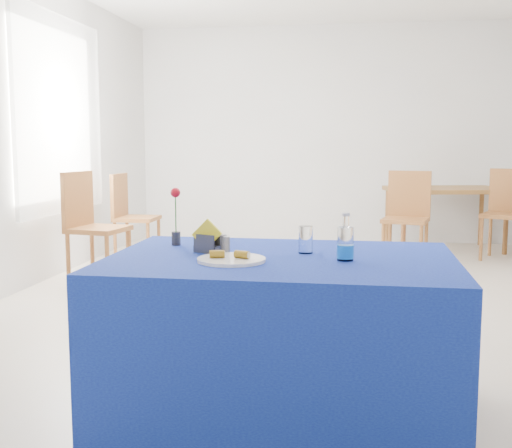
{
  "coord_description": "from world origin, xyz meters",
  "views": [
    {
      "loc": [
        0.4,
        -5.0,
        1.28
      ],
      "look_at": [
        -0.05,
        -2.16,
        0.92
      ],
      "focal_mm": 45.0,
      "sensor_mm": 36.0,
      "label": 1
    }
  ],
  "objects_px": {
    "blue_table": "(281,336)",
    "chair_bg_right": "(507,207)",
    "water_bottle": "(345,245)",
    "plate": "(231,260)",
    "chair_win_a": "(89,220)",
    "chair_win_b": "(129,211)",
    "oak_table": "(445,194)",
    "chair_bg_left": "(407,211)"
  },
  "relations": [
    {
      "from": "blue_table",
      "to": "chair_bg_right",
      "type": "distance_m",
      "value": 4.91
    },
    {
      "from": "water_bottle",
      "to": "chair_bg_right",
      "type": "xyz_separation_m",
      "value": [
        1.69,
        4.54,
        -0.25
      ]
    },
    {
      "from": "chair_bg_right",
      "to": "plate",
      "type": "bearing_deg",
      "value": -90.41
    },
    {
      "from": "plate",
      "to": "chair_win_a",
      "type": "distance_m",
      "value": 3.28
    },
    {
      "from": "blue_table",
      "to": "chair_win_b",
      "type": "relative_size",
      "value": 1.67
    },
    {
      "from": "oak_table",
      "to": "water_bottle",
      "type": "bearing_deg",
      "value": -102.14
    },
    {
      "from": "blue_table",
      "to": "chair_bg_right",
      "type": "relative_size",
      "value": 1.6
    },
    {
      "from": "blue_table",
      "to": "oak_table",
      "type": "xyz_separation_m",
      "value": [
        1.38,
        4.99,
        0.3
      ]
    },
    {
      "from": "plate",
      "to": "chair_bg_left",
      "type": "bearing_deg",
      "value": 75.34
    },
    {
      "from": "chair_win_a",
      "to": "chair_win_b",
      "type": "height_order",
      "value": "chair_win_a"
    },
    {
      "from": "blue_table",
      "to": "plate",
      "type": "bearing_deg",
      "value": -143.26
    },
    {
      "from": "water_bottle",
      "to": "chair_bg_left",
      "type": "xyz_separation_m",
      "value": [
        0.56,
        3.96,
        -0.26
      ]
    },
    {
      "from": "chair_bg_right",
      "to": "chair_win_b",
      "type": "distance_m",
      "value": 4.16
    },
    {
      "from": "plate",
      "to": "oak_table",
      "type": "xyz_separation_m",
      "value": [
        1.58,
        5.15,
        -0.09
      ]
    },
    {
      "from": "chair_win_a",
      "to": "chair_win_b",
      "type": "distance_m",
      "value": 1.13
    },
    {
      "from": "chair_bg_left",
      "to": "blue_table",
      "type": "bearing_deg",
      "value": -89.22
    },
    {
      "from": "plate",
      "to": "chair_win_a",
      "type": "height_order",
      "value": "chair_win_a"
    },
    {
      "from": "chair_bg_left",
      "to": "chair_bg_right",
      "type": "xyz_separation_m",
      "value": [
        1.12,
        0.57,
        0.0
      ]
    },
    {
      "from": "oak_table",
      "to": "chair_win_a",
      "type": "height_order",
      "value": "chair_win_a"
    },
    {
      "from": "plate",
      "to": "chair_bg_right",
      "type": "xyz_separation_m",
      "value": [
        2.19,
        4.64,
        -0.19
      ]
    },
    {
      "from": "water_bottle",
      "to": "chair_win_a",
      "type": "height_order",
      "value": "chair_win_a"
    },
    {
      "from": "chair_bg_right",
      "to": "chair_win_b",
      "type": "bearing_deg",
      "value": -143.89
    },
    {
      "from": "chair_bg_left",
      "to": "chair_win_a",
      "type": "relative_size",
      "value": 0.97
    },
    {
      "from": "blue_table",
      "to": "chair_win_b",
      "type": "height_order",
      "value": "chair_win_b"
    },
    {
      "from": "chair_win_b",
      "to": "chair_win_a",
      "type": "bearing_deg",
      "value": -178.04
    },
    {
      "from": "water_bottle",
      "to": "chair_win_a",
      "type": "relative_size",
      "value": 0.21
    },
    {
      "from": "blue_table",
      "to": "oak_table",
      "type": "bearing_deg",
      "value": 74.56
    },
    {
      "from": "chair_win_a",
      "to": "oak_table",
      "type": "bearing_deg",
      "value": -46.03
    },
    {
      "from": "chair_win_a",
      "to": "chair_win_b",
      "type": "bearing_deg",
      "value": 10.49
    },
    {
      "from": "chair_win_b",
      "to": "chair_bg_left",
      "type": "bearing_deg",
      "value": -85.33
    },
    {
      "from": "blue_table",
      "to": "chair_win_b",
      "type": "bearing_deg",
      "value": 119.7
    },
    {
      "from": "chair_bg_left",
      "to": "chair_win_b",
      "type": "bearing_deg",
      "value": -162.13
    },
    {
      "from": "oak_table",
      "to": "chair_bg_right",
      "type": "relative_size",
      "value": 1.47
    },
    {
      "from": "oak_table",
      "to": "chair_bg_right",
      "type": "xyz_separation_m",
      "value": [
        0.6,
        -0.5,
        -0.1
      ]
    },
    {
      "from": "blue_table",
      "to": "chair_bg_left",
      "type": "bearing_deg",
      "value": 77.62
    },
    {
      "from": "chair_bg_left",
      "to": "chair_win_b",
      "type": "distance_m",
      "value": 2.97
    },
    {
      "from": "oak_table",
      "to": "chair_bg_right",
      "type": "bearing_deg",
      "value": -39.83
    },
    {
      "from": "water_bottle",
      "to": "chair_win_b",
      "type": "xyz_separation_m",
      "value": [
        -2.39,
        3.72,
        -0.28
      ]
    },
    {
      "from": "chair_bg_right",
      "to": "chair_win_a",
      "type": "height_order",
      "value": "chair_win_a"
    },
    {
      "from": "chair_win_b",
      "to": "blue_table",
      "type": "bearing_deg",
      "value": -150.34
    },
    {
      "from": "water_bottle",
      "to": "chair_win_b",
      "type": "height_order",
      "value": "water_bottle"
    },
    {
      "from": "blue_table",
      "to": "chair_bg_left",
      "type": "relative_size",
      "value": 1.61
    }
  ]
}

